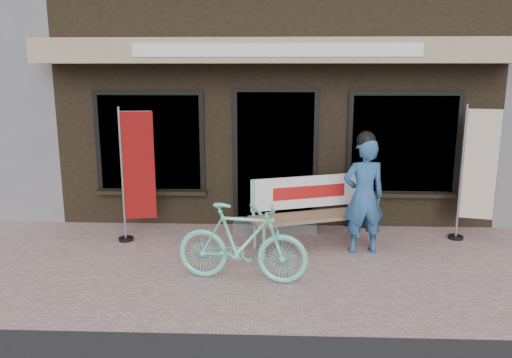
{
  "coord_description": "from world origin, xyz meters",
  "views": [
    {
      "loc": [
        0.01,
        -5.83,
        2.48
      ],
      "look_at": [
        -0.25,
        0.7,
        1.05
      ],
      "focal_mm": 35.0,
      "sensor_mm": 36.0,
      "label": 1
    }
  ],
  "objects_px": {
    "bicycle": "(242,243)",
    "menu_stand": "(359,202)",
    "bench": "(312,206)",
    "nobori_cream": "(476,172)",
    "nobori_red": "(136,173)",
    "person": "(364,194)"
  },
  "relations": [
    {
      "from": "bench",
      "to": "bicycle",
      "type": "distance_m",
      "value": 1.58
    },
    {
      "from": "bicycle",
      "to": "nobori_cream",
      "type": "relative_size",
      "value": 0.79
    },
    {
      "from": "person",
      "to": "nobori_cream",
      "type": "height_order",
      "value": "nobori_cream"
    },
    {
      "from": "bench",
      "to": "nobori_cream",
      "type": "height_order",
      "value": "nobori_cream"
    },
    {
      "from": "person",
      "to": "menu_stand",
      "type": "distance_m",
      "value": 1.19
    },
    {
      "from": "bicycle",
      "to": "menu_stand",
      "type": "distance_m",
      "value": 2.76
    },
    {
      "from": "nobori_red",
      "to": "person",
      "type": "bearing_deg",
      "value": -15.91
    },
    {
      "from": "nobori_cream",
      "to": "menu_stand",
      "type": "relative_size",
      "value": 2.48
    },
    {
      "from": "person",
      "to": "nobori_cream",
      "type": "distance_m",
      "value": 1.81
    },
    {
      "from": "bicycle",
      "to": "menu_stand",
      "type": "xyz_separation_m",
      "value": [
        1.73,
        2.15,
        -0.06
      ]
    },
    {
      "from": "person",
      "to": "nobori_cream",
      "type": "bearing_deg",
      "value": 8.75
    },
    {
      "from": "bicycle",
      "to": "menu_stand",
      "type": "bearing_deg",
      "value": -29.95
    },
    {
      "from": "person",
      "to": "menu_stand",
      "type": "xyz_separation_m",
      "value": [
        0.14,
        1.11,
        -0.42
      ]
    },
    {
      "from": "menu_stand",
      "to": "nobori_cream",
      "type": "bearing_deg",
      "value": -3.22
    },
    {
      "from": "bicycle",
      "to": "nobori_cream",
      "type": "bearing_deg",
      "value": -55.33
    },
    {
      "from": "person",
      "to": "menu_stand",
      "type": "bearing_deg",
      "value": 73.68
    },
    {
      "from": "bench",
      "to": "bicycle",
      "type": "relative_size",
      "value": 1.19
    },
    {
      "from": "bicycle",
      "to": "nobori_cream",
      "type": "xyz_separation_m",
      "value": [
        3.3,
        1.6,
        0.56
      ]
    },
    {
      "from": "bench",
      "to": "nobori_red",
      "type": "distance_m",
      "value": 2.58
    },
    {
      "from": "nobori_red",
      "to": "bicycle",
      "type": "bearing_deg",
      "value": -50.19
    },
    {
      "from": "bench",
      "to": "menu_stand",
      "type": "distance_m",
      "value": 1.21
    },
    {
      "from": "menu_stand",
      "to": "bicycle",
      "type": "bearing_deg",
      "value": -112.57
    }
  ]
}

